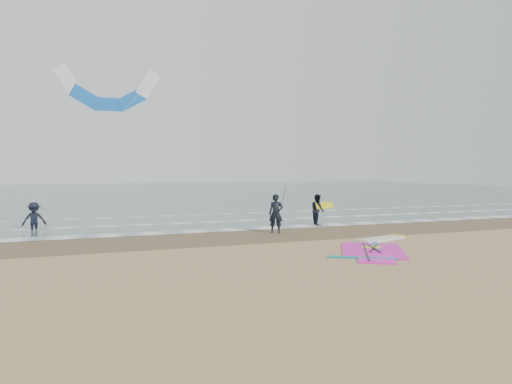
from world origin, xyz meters
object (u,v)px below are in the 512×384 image
object	(u,v)px
person_walking	(318,210)
surf_kite	(109,93)
windsurf_rig	(376,247)
person_standing	(276,214)
person_wading	(34,213)

from	to	relation	value
person_walking	surf_kite	bearing A→B (deg)	69.63
windsurf_rig	surf_kite	xyz separation A→B (m)	(-10.06, 13.22, 7.81)
person_standing	person_walking	size ratio (longest dim) A/B	1.10
windsurf_rig	person_walking	xyz separation A→B (m)	(1.19, 7.53, 0.87)
person_walking	windsurf_rig	bearing A→B (deg)	177.52
surf_kite	windsurf_rig	bearing A→B (deg)	-52.74
person_wading	person_walking	bearing A→B (deg)	-20.23
windsurf_rig	surf_kite	size ratio (longest dim) A/B	0.71
windsurf_rig	person_walking	distance (m)	7.68
windsurf_rig	surf_kite	world-z (taller)	surf_kite
windsurf_rig	person_wading	bearing A→B (deg)	142.65
windsurf_rig	person_wading	size ratio (longest dim) A/B	3.13
person_wading	surf_kite	bearing A→B (deg)	23.70
person_walking	person_standing	bearing A→B (deg)	127.36
person_walking	surf_kite	size ratio (longest dim) A/B	0.22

